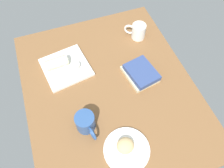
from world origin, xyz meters
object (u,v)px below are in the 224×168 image
(scone_pastry, at_px, (125,145))
(second_mug, at_px, (138,31))
(coffee_mug, at_px, (86,123))
(breakfast_wrap, at_px, (57,63))
(book_stack, at_px, (141,73))
(square_plate, at_px, (66,67))
(round_plate, at_px, (127,150))
(sauce_cup, at_px, (75,66))

(scone_pastry, distance_m, second_mug, 0.71)
(scone_pastry, relative_size, coffee_mug, 0.55)
(breakfast_wrap, distance_m, coffee_mug, 0.40)
(book_stack, xyz_separation_m, second_mug, (-0.28, 0.10, 0.02))
(square_plate, height_order, coffee_mug, coffee_mug)
(round_plate, relative_size, coffee_mug, 1.48)
(square_plate, xyz_separation_m, sauce_cup, (0.02, 0.05, 0.02))
(square_plate, bearing_deg, second_mug, 100.50)
(coffee_mug, bearing_deg, second_mug, 135.09)
(breakfast_wrap, relative_size, second_mug, 1.02)
(scone_pastry, relative_size, square_plate, 0.32)
(sauce_cup, height_order, second_mug, second_mug)
(sauce_cup, relative_size, second_mug, 0.45)
(round_plate, xyz_separation_m, second_mug, (-0.64, 0.33, 0.04))
(round_plate, xyz_separation_m, scone_pastry, (-0.01, -0.00, 0.03))
(scone_pastry, relative_size, book_stack, 0.38)
(square_plate, relative_size, sauce_cup, 4.56)
(sauce_cup, bearing_deg, scone_pastry, 11.02)
(scone_pastry, distance_m, square_plate, 0.56)
(scone_pastry, relative_size, sauce_cup, 1.48)
(round_plate, height_order, book_stack, book_stack)
(scone_pastry, xyz_separation_m, square_plate, (-0.54, -0.15, -0.03))
(round_plate, height_order, coffee_mug, coffee_mug)
(second_mug, bearing_deg, scone_pastry, -27.69)
(sauce_cup, height_order, coffee_mug, coffee_mug)
(sauce_cup, xyz_separation_m, coffee_mug, (0.36, -0.04, 0.02))
(coffee_mug, bearing_deg, book_stack, 117.19)
(scone_pastry, xyz_separation_m, second_mug, (-0.63, 0.33, 0.01))
(scone_pastry, height_order, second_mug, second_mug)
(sauce_cup, xyz_separation_m, second_mug, (-0.11, 0.43, 0.02))
(breakfast_wrap, xyz_separation_m, book_stack, (0.21, 0.42, -0.02))
(book_stack, bearing_deg, breakfast_wrap, -116.61)
(breakfast_wrap, distance_m, second_mug, 0.53)
(book_stack, relative_size, second_mug, 1.74)
(book_stack, bearing_deg, coffee_mug, -62.81)
(round_plate, xyz_separation_m, book_stack, (-0.36, 0.23, 0.02))
(sauce_cup, height_order, breakfast_wrap, breakfast_wrap)
(sauce_cup, distance_m, coffee_mug, 0.36)
(round_plate, xyz_separation_m, sauce_cup, (-0.53, -0.10, 0.02))
(round_plate, distance_m, scone_pastry, 0.03)
(round_plate, xyz_separation_m, coffee_mug, (-0.17, -0.14, 0.04))
(scone_pastry, bearing_deg, second_mug, 152.31)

